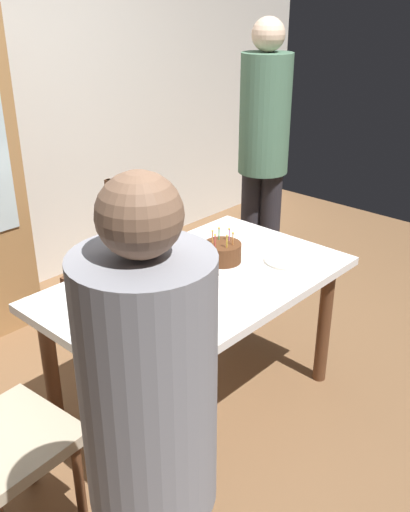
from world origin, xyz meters
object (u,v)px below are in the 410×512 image
person_celebrant (152,450)px  person_guest (263,147)px  birthday_cake (222,254)px  chair_spindle_back (119,273)px  dining_table (198,297)px  plate_near_celebrant (165,326)px  plate_far_side (158,270)px  plate_near_guest (286,261)px

person_celebrant → person_guest: (2.21, 1.35, 0.11)m
birthday_cake → chair_spindle_back: chair_spindle_back is taller
dining_table → person_celebrant: bearing=-141.7°
birthday_cake → plate_near_celebrant: size_ratio=1.27×
plate_near_celebrant → chair_spindle_back: (0.53, 0.95, -0.28)m
birthday_cake → plate_near_celebrant: 0.64m
birthday_cake → plate_far_side: 0.33m
dining_table → plate_far_side: 0.23m
dining_table → chair_spindle_back: chair_spindle_back is taller
dining_table → person_celebrant: person_celebrant is taller
dining_table → birthday_cake: birthday_cake is taller
plate_near_celebrant → plate_near_guest: 0.83m
person_guest → plate_near_celebrant: bearing=-155.1°
plate_far_side → plate_near_guest: same height
chair_spindle_back → birthday_cake: bearing=-84.4°
plate_far_side → chair_spindle_back: bearing=70.1°
plate_near_celebrant → person_celebrant: size_ratio=0.13×
dining_table → person_guest: (1.19, 0.54, 0.41)m
dining_table → chair_spindle_back: 0.79m
plate_near_guest → chair_spindle_back: size_ratio=0.23×
birthday_cake → plate_near_celebrant: birthday_cake is taller
plate_near_celebrant → plate_far_side: 0.51m
plate_near_celebrant → chair_spindle_back: 1.13m
birthday_cake → chair_spindle_back: 0.81m
plate_far_side → person_celebrant: person_celebrant is taller
birthday_cake → plate_far_side: bearing=148.5°
chair_spindle_back → plate_near_guest: bearing=-72.6°
plate_near_guest → dining_table: bearing=155.7°
person_celebrant → birthday_cake: bearing=34.2°
plate_far_side → plate_near_guest: 0.64m
birthday_cake → person_celebrant: bearing=-145.8°
plate_far_side → person_celebrant: 1.39m
plate_near_celebrant → person_guest: size_ratio=0.12×
chair_spindle_back → plate_far_side: bearing=-109.9°
plate_near_guest → person_celebrant: (-1.45, -0.61, 0.19)m
person_celebrant → plate_near_celebrant: bearing=44.4°
birthday_cake → person_guest: (0.99, 0.52, 0.26)m
plate_near_guest → plate_far_side: bearing=142.2°
plate_near_celebrant → person_guest: bearing=24.9°
person_guest → birthday_cake: bearing=-152.4°
person_celebrant → plate_far_side: bearing=46.6°
dining_table → plate_near_celebrant: bearing=-153.7°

